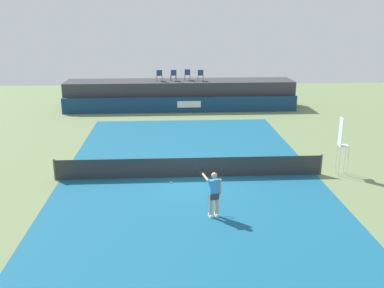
{
  "coord_description": "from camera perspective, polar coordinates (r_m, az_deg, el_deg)",
  "views": [
    {
      "loc": [
        -0.97,
        -18.6,
        7.37
      ],
      "look_at": [
        0.2,
        2.0,
        1.0
      ],
      "focal_mm": 39.95,
      "sensor_mm": 36.0,
      "label": 1
    }
  ],
  "objects": [
    {
      "name": "net_post_far",
      "position": [
        21.08,
        16.84,
        -2.63
      ],
      "size": [
        0.1,
        0.1,
        1.0
      ],
      "primitive_type": "cylinder",
      "color": "#4C4C51",
      "rests_on": "ground"
    },
    {
      "name": "spectator_chair_center",
      "position": [
        34.27,
        -0.62,
        9.31
      ],
      "size": [
        0.45,
        0.45,
        0.89
      ],
      "color": "#2D3D56",
      "rests_on": "spectator_platform"
    },
    {
      "name": "spectator_chair_far_left",
      "position": [
        33.95,
        -4.38,
        9.19
      ],
      "size": [
        0.44,
        0.44,
        0.89
      ],
      "color": "#2D3D56",
      "rests_on": "spectator_platform"
    },
    {
      "name": "sponsor_wall",
      "position": [
        32.82,
        -1.49,
        5.24
      ],
      "size": [
        18.0,
        0.22,
        1.2
      ],
      "color": "navy",
      "rests_on": "ground"
    },
    {
      "name": "ground_plane",
      "position": [
        22.84,
        -0.65,
        -1.67
      ],
      "size": [
        48.0,
        48.0,
        0.0
      ],
      "primitive_type": "plane",
      "color": "#6B7F51"
    },
    {
      "name": "tennis_player",
      "position": [
        15.99,
        2.89,
        -6.49
      ],
      "size": [
        0.91,
        1.11,
        1.77
      ],
      "color": "white",
      "rests_on": "court_inner"
    },
    {
      "name": "spectator_platform",
      "position": [
        34.49,
        -1.6,
        6.67
      ],
      "size": [
        18.0,
        2.8,
        2.2
      ],
      "primitive_type": "cube",
      "color": "#38383D",
      "rests_on": "ground"
    },
    {
      "name": "umpire_chair",
      "position": [
        21.08,
        19.34,
        0.24
      ],
      "size": [
        0.46,
        0.46,
        2.76
      ],
      "color": "white",
      "rests_on": "ground"
    },
    {
      "name": "spectator_chair_right",
      "position": [
        34.01,
        1.15,
        9.25
      ],
      "size": [
        0.47,
        0.47,
        0.89
      ],
      "color": "#2D3D56",
      "rests_on": "spectator_platform"
    },
    {
      "name": "spectator_chair_left",
      "position": [
        34.01,
        -2.49,
        9.23
      ],
      "size": [
        0.48,
        0.48,
        0.89
      ],
      "color": "#2D3D56",
      "rests_on": "spectator_platform"
    },
    {
      "name": "court_inner",
      "position": [
        20.03,
        -0.26,
        -4.43
      ],
      "size": [
        12.0,
        22.0,
        0.0
      ],
      "primitive_type": "cube",
      "color": "#16597A",
      "rests_on": "ground"
    },
    {
      "name": "tennis_ball",
      "position": [
        19.33,
        -2.82,
        -5.15
      ],
      "size": [
        0.07,
        0.07,
        0.07
      ],
      "primitive_type": "sphere",
      "color": "#D8EA33",
      "rests_on": "court_inner"
    },
    {
      "name": "tennis_net",
      "position": [
        19.86,
        -0.26,
        -3.16
      ],
      "size": [
        12.4,
        0.02,
        0.95
      ],
      "primitive_type": "cube",
      "color": "#2D2D2D",
      "rests_on": "ground"
    },
    {
      "name": "net_post_near",
      "position": [
        20.51,
        -17.86,
        -3.28
      ],
      "size": [
        0.1,
        0.1,
        1.0
      ],
      "primitive_type": "cylinder",
      "color": "#4C4C51",
      "rests_on": "ground"
    }
  ]
}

